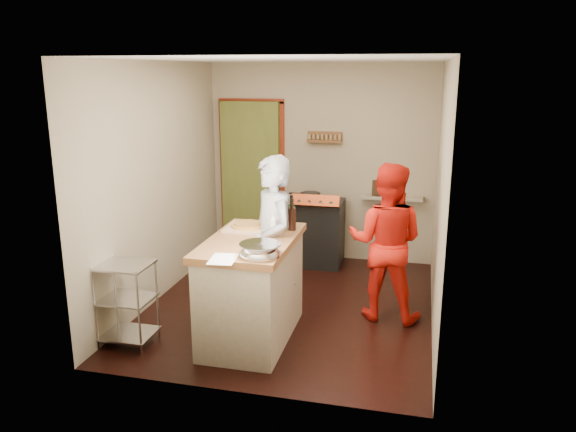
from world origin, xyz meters
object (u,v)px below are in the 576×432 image
Objects in this scene: wire_shelving at (126,300)px; island at (252,287)px; person_stripe at (272,245)px; person_red at (386,242)px; stove at (319,231)px.

island reaches higher than wire_shelving.
wire_shelving is 0.56× the size of island.
island is at bearing -70.07° from person_stripe.
person_red is at bearing 27.13° from wire_shelving.
person_stripe is at bearing 27.07° from wire_shelving.
person_red is (1.18, 0.77, 0.29)m from island.
stove is 0.58× the size of person_stripe.
island reaches higher than stove.
island is 0.82× the size of person_stripe.
stove is 2.04m from person_stripe.
wire_shelving is 0.46× the size of person_stripe.
island is (1.10, 0.40, 0.08)m from wire_shelving.
island is at bearing -95.93° from stove.
person_stripe is at bearing 33.48° from person_red.
person_red is at bearing 77.26° from person_stripe.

